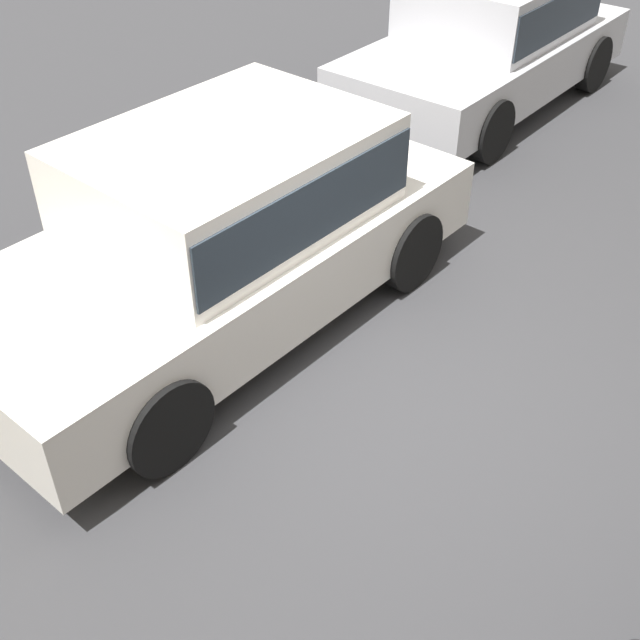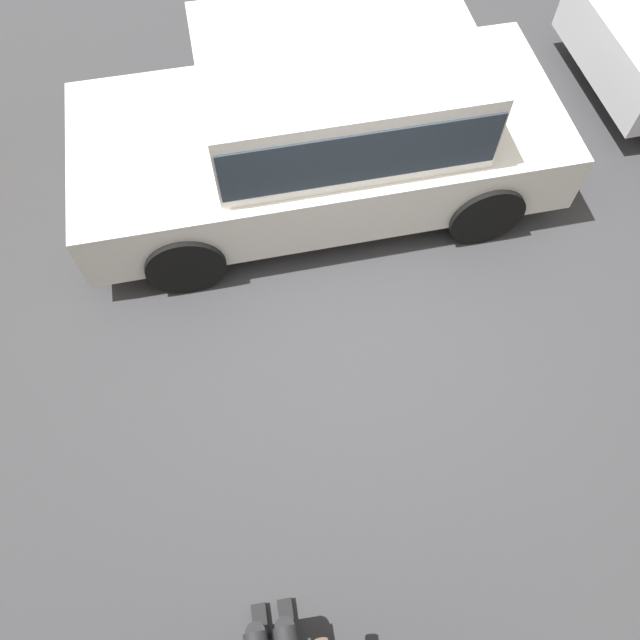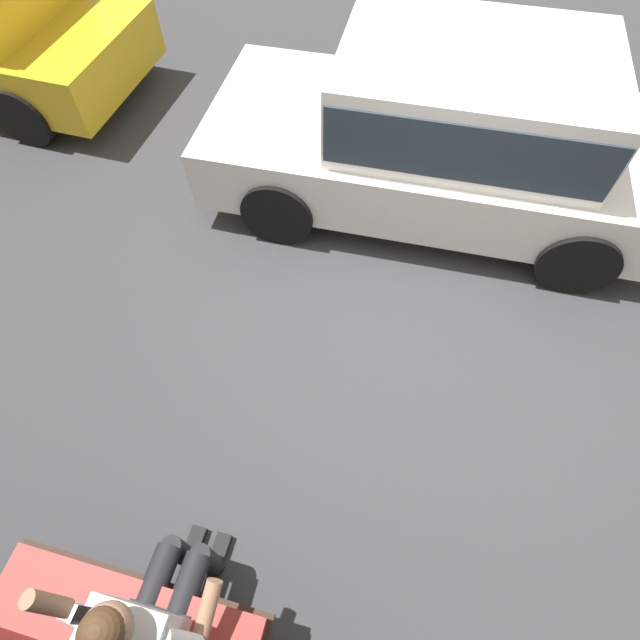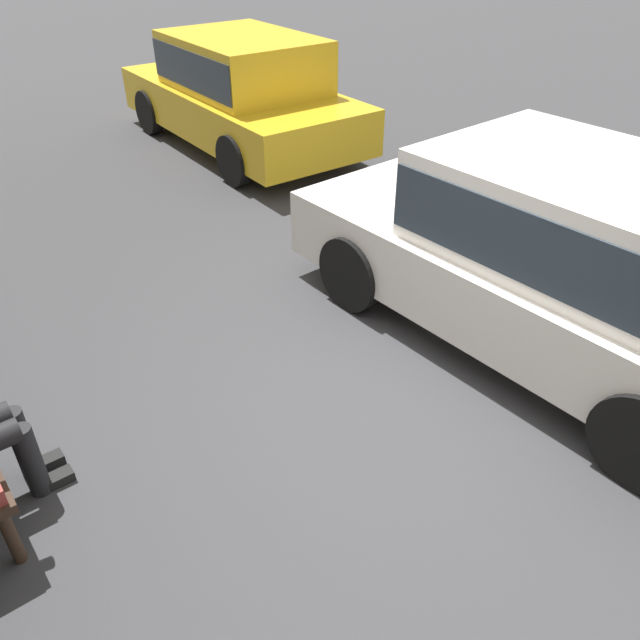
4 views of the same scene
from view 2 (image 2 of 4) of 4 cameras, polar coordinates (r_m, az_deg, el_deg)
ground_plane at (r=5.44m, az=2.69°, el=0.45°), size 60.00×60.00×0.00m
parked_car_mid at (r=5.69m, az=0.67°, el=17.82°), size 4.36×2.05×1.55m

